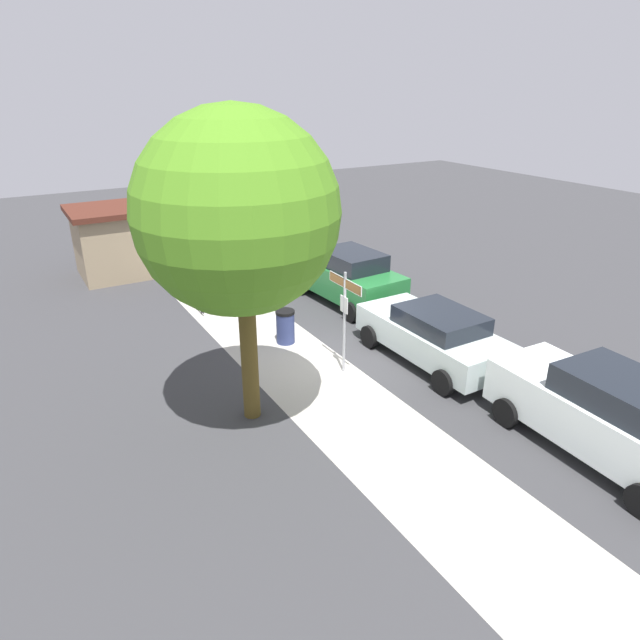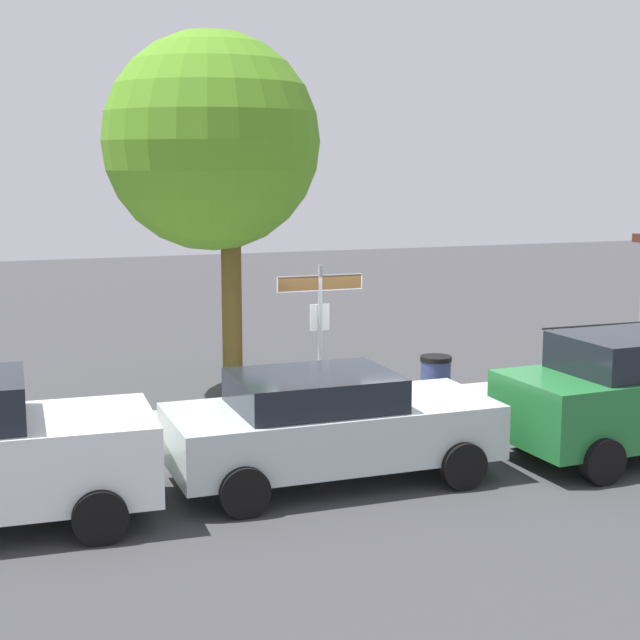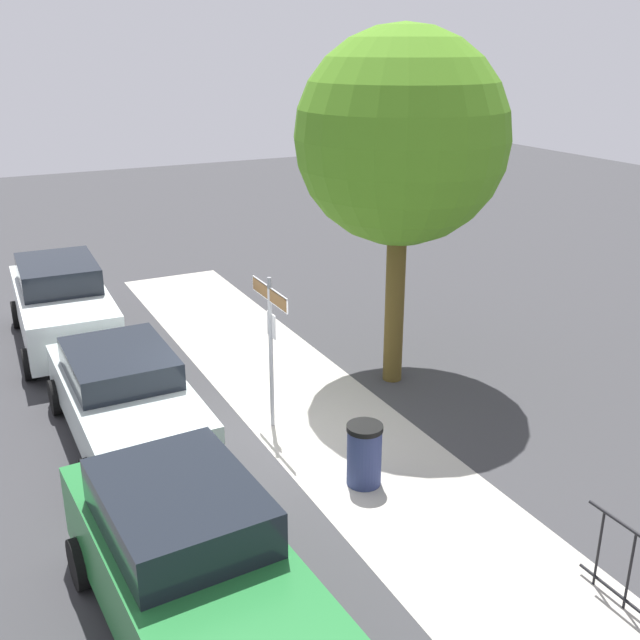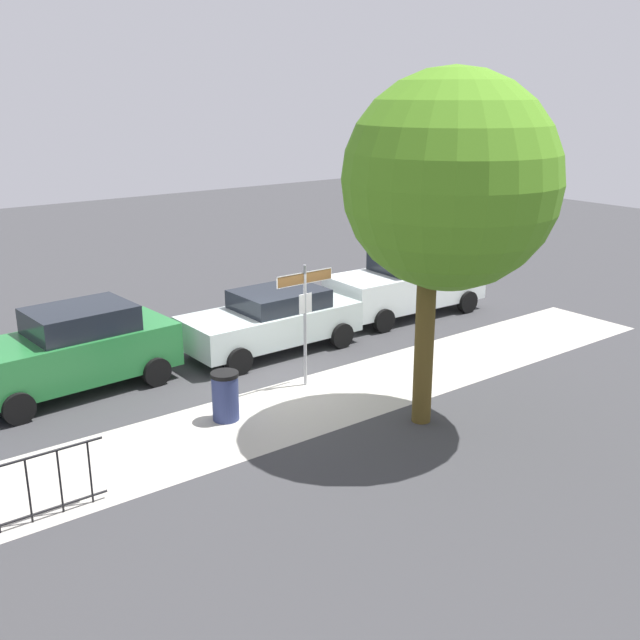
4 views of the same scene
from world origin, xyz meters
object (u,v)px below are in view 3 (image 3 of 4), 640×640
street_sign (270,323)px  trash_bin (364,454)px  car_green (190,566)px  car_white (62,304)px  car_silver (125,395)px  shade_tree (397,140)px

street_sign → trash_bin: size_ratio=2.74×
street_sign → car_green: size_ratio=0.60×
car_white → car_silver: bearing=4.8°
street_sign → car_white: size_ratio=0.57×
street_sign → car_green: street_sign is taller
shade_tree → car_green: bearing=-48.2°
street_sign → car_white: (-5.51, -2.57, -0.97)m
car_silver → trash_bin: 4.14m
car_white → shade_tree: bearing=53.2°
street_sign → car_silver: size_ratio=0.61×
street_sign → car_silver: 2.68m
shade_tree → street_sign: bearing=-71.1°
street_sign → car_silver: bearing=-106.9°
car_silver → car_green: size_ratio=0.99×
car_white → trash_bin: (7.81, 3.06, -0.43)m
shade_tree → car_white: shade_tree is taller
shade_tree → car_white: (-4.48, -5.57, -3.67)m
car_green → trash_bin: bearing=115.6°
street_sign → shade_tree: size_ratio=0.41×
car_white → car_silver: car_white is taller
car_white → trash_bin: 8.40m
car_silver → trash_bin: bearing=42.9°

